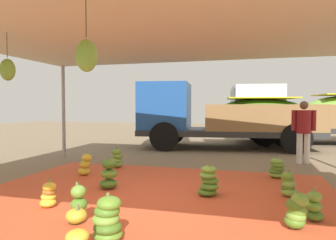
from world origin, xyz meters
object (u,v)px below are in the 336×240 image
Objects in this scene: banana_bunch_8 at (85,165)px; cargo_truck_main at (221,115)px; banana_bunch_2 at (288,185)px; banana_bunch_10 at (314,207)px; banana_bunch_3 at (117,159)px; cargo_truck_far at (313,113)px; banana_bunch_6 at (296,212)px; banana_bunch_7 at (77,206)px; worker_0 at (304,127)px; banana_bunch_9 at (277,169)px; banana_bunch_5 at (107,220)px; banana_bunch_12 at (78,239)px; banana_bunch_13 at (209,182)px; banana_bunch_11 at (109,175)px; banana_bunch_1 at (49,195)px.

cargo_truck_main is at bearing 66.00° from banana_bunch_8.
banana_bunch_2 is 1.02× the size of banana_bunch_10.
cargo_truck_far is at bearing 50.58° from banana_bunch_3.
cargo_truck_main is at bearing 102.85° from banana_bunch_6.
banana_bunch_6 is at bearing 12.12° from banana_bunch_7.
cargo_truck_far is (1.85, 9.89, 1.03)m from banana_bunch_6.
worker_0 is (0.71, 3.37, 0.77)m from banana_bunch_2.
worker_0 reaches higher than banana_bunch_9.
banana_bunch_2 is 3.25m from banana_bunch_5.
banana_bunch_7 is 0.92× the size of banana_bunch_12.
worker_0 is at bearing 68.04° from banana_bunch_9.
banana_bunch_13 is (1.46, 1.74, 0.00)m from banana_bunch_7.
banana_bunch_5 is 0.53m from banana_bunch_12.
banana_bunch_11 is at bearing -41.38° from banana_bunch_8.
banana_bunch_6 reaches higher than banana_bunch_10.
banana_bunch_9 is (2.68, 3.45, -0.04)m from banana_bunch_7.
banana_bunch_11 reaches higher than banana_bunch_3.
banana_bunch_7 reaches higher than banana_bunch_9.
cargo_truck_far reaches higher than banana_bunch_9.
banana_bunch_6 is at bearing -92.08° from banana_bunch_2.
banana_bunch_13 is at bearing -16.42° from banana_bunch_8.
cargo_truck_main is 0.92× the size of cargo_truck_far.
banana_bunch_6 is 2.87m from banana_bunch_9.
banana_bunch_9 is 4.85m from banana_bunch_12.
banana_bunch_9 is 3.53m from banana_bunch_11.
banana_bunch_11 is at bearing 110.07° from banana_bunch_12.
cargo_truck_main is at bearing 94.01° from banana_bunch_13.
worker_0 is at bearing 57.34° from banana_bunch_7.
banana_bunch_10 is at bearing 52.39° from banana_bunch_6.
banana_bunch_5 reaches higher than banana_bunch_9.
banana_bunch_2 is at bearing -73.66° from cargo_truck_main.
cargo_truck_far reaches higher than banana_bunch_6.
cargo_truck_main reaches higher than banana_bunch_9.
banana_bunch_9 is 0.07× the size of cargo_truck_far.
banana_bunch_2 is at bearing -7.31° from banana_bunch_8.
cargo_truck_far is (5.66, 6.89, 1.03)m from banana_bunch_3.
cargo_truck_far is at bearing 60.55° from banana_bunch_11.
banana_bunch_11 is at bearing 71.39° from banana_bunch_1.
banana_bunch_12 is (-0.05, -0.53, 0.00)m from banana_bunch_5.
banana_bunch_12 reaches higher than banana_bunch_6.
banana_bunch_2 is 6.29m from cargo_truck_main.
worker_0 is at bearing 49.10° from banana_bunch_1.
banana_bunch_6 is at bearing -89.38° from banana_bunch_9.
cargo_truck_far is at bearing 66.45° from banana_bunch_7.
banana_bunch_13 reaches higher than banana_bunch_7.
banana_bunch_12 is at bearing -126.64° from banana_bunch_2.
banana_bunch_3 reaches higher than banana_bunch_9.
banana_bunch_9 is (3.47, 2.95, 0.02)m from banana_bunch_1.
banana_bunch_6 is at bearing -38.21° from banana_bunch_3.
banana_bunch_7 is at bearing -61.63° from banana_bunch_8.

